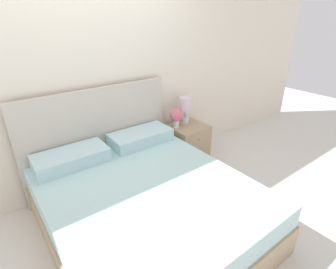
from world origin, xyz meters
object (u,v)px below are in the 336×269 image
Objects in this scene: bed at (143,201)px; nightstand at (188,143)px; flower_vase at (177,116)px; table_lamp at (185,106)px.

bed reaches higher than nightstand.
bed is at bearing -143.46° from flower_vase.
table_lamp is (0.04, 0.11, 0.50)m from nightstand.
table_lamp is 0.22m from flower_vase.
bed is at bearing -149.45° from nightstand.
bed is 1.35m from nightstand.
nightstand is at bearing -107.71° from table_lamp.
nightstand is 2.07× the size of flower_vase.
bed is 7.95× the size of flower_vase.
bed is 1.31m from flower_vase.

